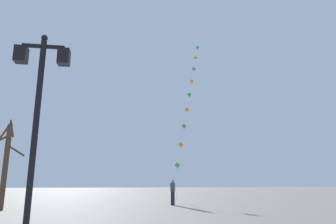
{
  "coord_description": "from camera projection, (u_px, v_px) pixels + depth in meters",
  "views": [
    {
      "loc": [
        -1.11,
        -0.78,
        1.46
      ],
      "look_at": [
        2.55,
        23.08,
        7.07
      ],
      "focal_mm": 32.66,
      "sensor_mm": 36.0,
      "label": 1
    }
  ],
  "objects": [
    {
      "name": "kite_train",
      "position": [
        188.0,
        102.0,
        29.08
      ],
      "size": [
        4.99,
        9.88,
        17.1
      ],
      "color": "brown",
      "rests_on": "ground_plane"
    },
    {
      "name": "twin_lantern_lamp_post",
      "position": [
        39.0,
        95.0,
        7.27
      ],
      "size": [
        1.28,
        0.28,
        5.07
      ],
      "color": "black",
      "rests_on": "ground_plane"
    },
    {
      "name": "bare_tree",
      "position": [
        5.0,
        162.0,
        17.15
      ],
      "size": [
        2.31,
        1.32,
        5.04
      ],
      "color": "#4C3826",
      "rests_on": "ground_plane"
    },
    {
      "name": "ground_plane",
      "position": [
        136.0,
        206.0,
        19.84
      ],
      "size": [
        160.0,
        160.0,
        0.0
      ],
      "primitive_type": "plane",
      "color": "gray"
    },
    {
      "name": "kite_flyer",
      "position": [
        173.0,
        191.0,
        20.69
      ],
      "size": [
        0.38,
        0.62,
        1.71
      ],
      "rotation": [
        0.0,
        0.0,
        1.18
      ],
      "color": "#1E1E2D",
      "rests_on": "ground_plane"
    }
  ]
}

